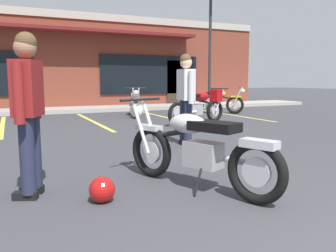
# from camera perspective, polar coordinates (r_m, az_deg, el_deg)

# --- Properties ---
(ground_plane) EXTENTS (80.00, 80.00, 0.00)m
(ground_plane) POSITION_cam_1_polar(r_m,az_deg,el_deg) (5.42, -0.40, -5.22)
(ground_plane) COLOR #3D3D42
(sidewalk_kerb) EXTENTS (22.00, 1.80, 0.14)m
(sidewalk_kerb) POSITION_cam_1_polar(r_m,az_deg,el_deg) (13.93, -15.52, 2.63)
(sidewalk_kerb) COLOR #A8A59E
(sidewalk_kerb) RESTS_ON ground_plane
(brick_storefront_building) EXTENTS (17.89, 7.30, 3.93)m
(brick_storefront_building) POSITION_cam_1_polar(r_m,az_deg,el_deg) (17.81, -17.77, 9.68)
(brick_storefront_building) COLOR brown
(brick_storefront_building) RESTS_ON ground_plane
(painted_stall_lines) EXTENTS (9.74, 4.80, 0.01)m
(painted_stall_lines) POSITION_cam_1_polar(r_m,az_deg,el_deg) (10.42, -12.38, 0.78)
(painted_stall_lines) COLOR #DBCC4C
(painted_stall_lines) RESTS_ON ground_plane
(motorcycle_foreground_classic) EXTENTS (1.12, 1.99, 0.98)m
(motorcycle_foreground_classic) POSITION_cam_1_polar(r_m,az_deg,el_deg) (3.83, 4.61, -3.58)
(motorcycle_foreground_classic) COLOR black
(motorcycle_foreground_classic) RESTS_ON ground_plane
(motorcycle_black_cruiser) EXTENTS (0.91, 2.06, 0.98)m
(motorcycle_black_cruiser) POSITION_cam_1_polar(r_m,az_deg,el_deg) (11.66, -5.56, 3.90)
(motorcycle_black_cruiser) COLOR black
(motorcycle_black_cruiser) RESTS_ON ground_plane
(motorcycle_blue_standard) EXTENTS (1.73, 1.57, 0.98)m
(motorcycle_blue_standard) POSITION_cam_1_polar(r_m,az_deg,el_deg) (12.76, 7.88, 4.18)
(motorcycle_blue_standard) COLOR black
(motorcycle_blue_standard) RESTS_ON ground_plane
(motorcycle_green_cafe_racer) EXTENTS (2.06, 0.93, 0.98)m
(motorcycle_green_cafe_racer) POSITION_cam_1_polar(r_m,az_deg,el_deg) (9.62, 5.33, 3.53)
(motorcycle_green_cafe_racer) COLOR black
(motorcycle_green_cafe_racer) RESTS_ON ground_plane
(person_in_black_shirt) EXTENTS (0.37, 0.60, 1.68)m
(person_in_black_shirt) POSITION_cam_1_polar(r_m,az_deg,el_deg) (3.76, -22.14, 3.21)
(person_in_black_shirt) COLOR black
(person_in_black_shirt) RESTS_ON ground_plane
(person_in_shorts_foreground) EXTENTS (0.30, 0.61, 1.68)m
(person_in_shorts_foreground) POSITION_cam_1_polar(r_m,az_deg,el_deg) (6.34, 2.97, 5.30)
(person_in_shorts_foreground) COLOR black
(person_in_shorts_foreground) RESTS_ON ground_plane
(helmet_on_pavement) EXTENTS (0.26, 0.26, 0.26)m
(helmet_on_pavement) POSITION_cam_1_polar(r_m,az_deg,el_deg) (3.52, -10.86, -10.28)
(helmet_on_pavement) COLOR #B71414
(helmet_on_pavement) RESTS_ON ground_plane
(parking_lot_lamp_post) EXTENTS (0.24, 0.76, 4.96)m
(parking_lot_lamp_post) POSITION_cam_1_polar(r_m,az_deg,el_deg) (14.81, 7.23, 15.31)
(parking_lot_lamp_post) COLOR #2D2D33
(parking_lot_lamp_post) RESTS_ON ground_plane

